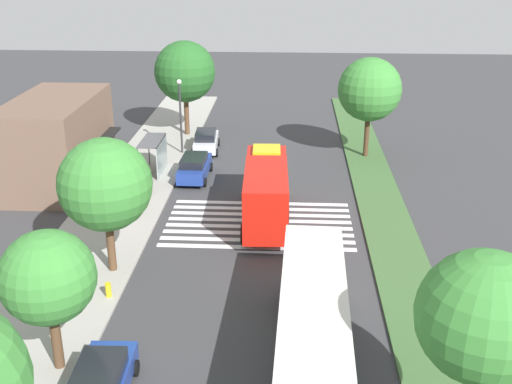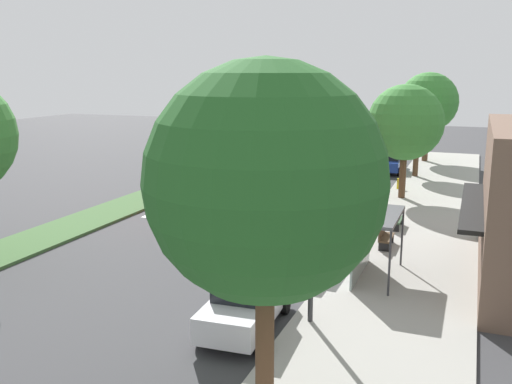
{
  "view_description": "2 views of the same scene",
  "coord_description": "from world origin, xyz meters",
  "px_view_note": "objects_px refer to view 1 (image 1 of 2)",
  "views": [
    {
      "loc": [
        -36.33,
        -1.72,
        15.76
      ],
      "look_at": [
        -0.25,
        0.28,
        1.3
      ],
      "focal_mm": 44.23,
      "sensor_mm": 36.0,
      "label": 1
    },
    {
      "loc": [
        26.65,
        11.14,
        7.8
      ],
      "look_at": [
        0.25,
        0.82,
        1.71
      ],
      "focal_mm": 39.52,
      "sensor_mm": 36.0,
      "label": 2
    }
  ],
  "objects_px": {
    "sidewalk_tree_far_east": "(185,72)",
    "median_tree_west": "(370,90)",
    "median_tree_far_west": "(484,318)",
    "sidewalk_tree_west": "(48,278)",
    "parked_car_west": "(101,382)",
    "bus_stop_shelter": "(157,149)",
    "fire_hydrant": "(108,290)",
    "bench_west_of_shelter": "(134,206)",
    "transit_bus": "(313,323)",
    "street_lamp": "(180,110)",
    "parked_car_east": "(206,141)",
    "bench_near_shelter": "(146,186)",
    "fire_truck": "(266,188)",
    "parked_car_mid": "(195,167)",
    "sidewalk_tree_center": "(105,185)"
  },
  "relations": [
    {
      "from": "median_tree_far_west",
      "to": "sidewalk_tree_west",
      "type": "bearing_deg",
      "value": 76.21
    },
    {
      "from": "parked_car_west",
      "to": "median_tree_far_west",
      "type": "relative_size",
      "value": 0.62
    },
    {
      "from": "median_tree_far_west",
      "to": "fire_hydrant",
      "type": "xyz_separation_m",
      "value": [
        8.91,
        14.3,
        -4.77
      ]
    },
    {
      "from": "fire_truck",
      "to": "transit_bus",
      "type": "relative_size",
      "value": 0.77
    },
    {
      "from": "parked_car_west",
      "to": "street_lamp",
      "type": "xyz_separation_m",
      "value": [
        28.76,
        1.8,
        2.74
      ]
    },
    {
      "from": "fire_truck",
      "to": "parked_car_mid",
      "type": "relative_size",
      "value": 1.93
    },
    {
      "from": "parked_car_west",
      "to": "bench_west_of_shelter",
      "type": "relative_size",
      "value": 2.79
    },
    {
      "from": "parked_car_east",
      "to": "fire_hydrant",
      "type": "relative_size",
      "value": 6.28
    },
    {
      "from": "parked_car_west",
      "to": "bus_stop_shelter",
      "type": "height_order",
      "value": "bus_stop_shelter"
    },
    {
      "from": "bench_near_shelter",
      "to": "bench_west_of_shelter",
      "type": "xyz_separation_m",
      "value": [
        -3.32,
        0.0,
        0.0
      ]
    },
    {
      "from": "bench_west_of_shelter",
      "to": "sidewalk_tree_west",
      "type": "xyz_separation_m",
      "value": [
        -15.04,
        -0.57,
        3.52
      ]
    },
    {
      "from": "transit_bus",
      "to": "sidewalk_tree_far_east",
      "type": "bearing_deg",
      "value": -161.01
    },
    {
      "from": "parked_car_mid",
      "to": "parked_car_east",
      "type": "relative_size",
      "value": 1.09
    },
    {
      "from": "sidewalk_tree_far_east",
      "to": "fire_hydrant",
      "type": "bearing_deg",
      "value": -178.93
    },
    {
      "from": "sidewalk_tree_center",
      "to": "parked_car_mid",
      "type": "bearing_deg",
      "value": -9.12
    },
    {
      "from": "median_tree_far_west",
      "to": "sidewalk_tree_center",
      "type": "bearing_deg",
      "value": 52.09
    },
    {
      "from": "fire_truck",
      "to": "street_lamp",
      "type": "bearing_deg",
      "value": 28.43
    },
    {
      "from": "parked_car_mid",
      "to": "sidewalk_tree_west",
      "type": "height_order",
      "value": "sidewalk_tree_west"
    },
    {
      "from": "sidewalk_tree_center",
      "to": "transit_bus",
      "type": "bearing_deg",
      "value": -125.96
    },
    {
      "from": "parked_car_east",
      "to": "median_tree_west",
      "type": "bearing_deg",
      "value": -97.15
    },
    {
      "from": "sidewalk_tree_far_east",
      "to": "median_tree_west",
      "type": "xyz_separation_m",
      "value": [
        -5.14,
        -14.8,
        -0.19
      ]
    },
    {
      "from": "bus_stop_shelter",
      "to": "sidewalk_tree_far_east",
      "type": "xyz_separation_m",
      "value": [
        9.8,
        -0.59,
        3.65
      ]
    },
    {
      "from": "median_tree_far_west",
      "to": "median_tree_west",
      "type": "distance_m",
      "value": 30.66
    },
    {
      "from": "transit_bus",
      "to": "bench_west_of_shelter",
      "type": "bearing_deg",
      "value": -142.33
    },
    {
      "from": "parked_car_east",
      "to": "bench_west_of_shelter",
      "type": "distance_m",
      "value": 13.14
    },
    {
      "from": "transit_bus",
      "to": "bench_near_shelter",
      "type": "distance_m",
      "value": 20.6
    },
    {
      "from": "fire_truck",
      "to": "sidewalk_tree_west",
      "type": "height_order",
      "value": "sidewalk_tree_west"
    },
    {
      "from": "street_lamp",
      "to": "sidewalk_tree_west",
      "type": "bearing_deg",
      "value": 179.15
    },
    {
      "from": "transit_bus",
      "to": "street_lamp",
      "type": "height_order",
      "value": "street_lamp"
    },
    {
      "from": "parked_car_mid",
      "to": "sidewalk_tree_center",
      "type": "relative_size",
      "value": 0.69
    },
    {
      "from": "parked_car_east",
      "to": "sidewalk_tree_far_east",
      "type": "height_order",
      "value": "sidewalk_tree_far_east"
    },
    {
      "from": "fire_truck",
      "to": "sidewalk_tree_west",
      "type": "distance_m",
      "value": 16.7
    },
    {
      "from": "fire_truck",
      "to": "parked_car_east",
      "type": "distance_m",
      "value": 14.21
    },
    {
      "from": "median_tree_west",
      "to": "fire_hydrant",
      "type": "xyz_separation_m",
      "value": [
        -21.76,
        14.3,
        -4.86
      ]
    },
    {
      "from": "parked_car_east",
      "to": "transit_bus",
      "type": "height_order",
      "value": "transit_bus"
    },
    {
      "from": "fire_truck",
      "to": "median_tree_far_west",
      "type": "height_order",
      "value": "median_tree_far_west"
    },
    {
      "from": "sidewalk_tree_center",
      "to": "parked_car_west",
      "type": "bearing_deg",
      "value": -167.13
    },
    {
      "from": "sidewalk_tree_far_east",
      "to": "street_lamp",
      "type": "bearing_deg",
      "value": -175.56
    },
    {
      "from": "parked_car_mid",
      "to": "parked_car_west",
      "type": "bearing_deg",
      "value": -179.25
    },
    {
      "from": "fire_truck",
      "to": "parked_car_east",
      "type": "height_order",
      "value": "fire_truck"
    },
    {
      "from": "sidewalk_tree_center",
      "to": "median_tree_west",
      "type": "distance_m",
      "value": 24.2
    },
    {
      "from": "sidewalk_tree_far_east",
      "to": "median_tree_west",
      "type": "height_order",
      "value": "sidewalk_tree_far_east"
    },
    {
      "from": "bus_stop_shelter",
      "to": "bench_west_of_shelter",
      "type": "bearing_deg",
      "value": -179.87
    },
    {
      "from": "fire_hydrant",
      "to": "transit_bus",
      "type": "bearing_deg",
      "value": -115.94
    },
    {
      "from": "parked_car_west",
      "to": "transit_bus",
      "type": "distance_m",
      "value": 8.18
    },
    {
      "from": "bench_near_shelter",
      "to": "median_tree_west",
      "type": "xyz_separation_m",
      "value": [
        8.67,
        -15.37,
        4.76
      ]
    },
    {
      "from": "bench_west_of_shelter",
      "to": "sidewalk_tree_west",
      "type": "distance_m",
      "value": 15.46
    },
    {
      "from": "bus_stop_shelter",
      "to": "fire_hydrant",
      "type": "distance_m",
      "value": 17.18
    },
    {
      "from": "parked_car_west",
      "to": "parked_car_east",
      "type": "xyz_separation_m",
      "value": [
        29.63,
        -0.0,
        0.02
      ]
    },
    {
      "from": "bench_near_shelter",
      "to": "sidewalk_tree_far_east",
      "type": "relative_size",
      "value": 0.2
    }
  ]
}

